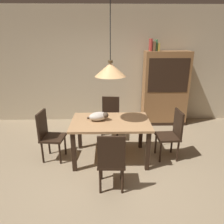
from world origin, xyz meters
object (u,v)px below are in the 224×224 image
Objects in this scene: dining_table at (111,126)px; chair_right_side at (172,133)px; cat_sleeping at (99,116)px; chair_left_side at (48,134)px; chair_near_front at (111,160)px; book_green_slim at (156,45)px; book_brown_thick at (153,46)px; pendant_lamp at (110,69)px; book_yellow_short at (158,47)px; hutch_bookcase at (165,90)px; book_red_tall at (151,45)px; chair_far_back at (110,116)px.

dining_table is 1.14m from chair_right_side.
cat_sleeping is (-1.33, 0.04, 0.32)m from chair_right_side.
chair_left_side is (-1.13, 0.01, -0.14)m from dining_table.
cat_sleeping is at bearing 166.92° from dining_table.
book_green_slim reaches higher than chair_near_front.
chair_right_side is 2.25m from book_brown_thick.
chair_left_side is at bearing 179.58° from pendant_lamp.
cat_sleeping is at bearing 102.42° from chair_near_front.
dining_table is 2.44m from book_yellow_short.
book_red_tall is (-0.43, 0.00, 1.10)m from hutch_bookcase.
chair_near_front is at bearing -110.68° from book_red_tall.
hutch_bookcase is (1.41, 2.60, 0.38)m from chair_near_front.
chair_left_side is 0.98m from cat_sleeping.
hutch_bookcase is (1.41, 1.72, 0.24)m from dining_table.
chair_right_side is at bearing 37.98° from chair_near_front.
book_green_slim is 0.06m from book_yellow_short.
hutch_bookcase is 1.13m from book_brown_thick.
chair_right_side is at bearing 0.21° from dining_table.
dining_table is at bearing -179.79° from chair_right_side.
chair_far_back and chair_right_side have the same top height.
chair_far_back is at bearing 142.04° from chair_right_side.
book_red_tall is 1.17× the size of book_brown_thick.
book_brown_thick is (1.05, 2.60, 1.45)m from chair_near_front.
chair_right_side is at bearing 0.21° from pendant_lamp.
book_brown_thick is at bearing 179.76° from hutch_bookcase.
book_yellow_short reaches higher than chair_far_back.
book_brown_thick reaches higher than chair_right_side.
cat_sleeping is at bearing 2.46° from chair_left_side.
pendant_lamp is 0.70× the size of hutch_bookcase.
chair_far_back is 1.97m from book_brown_thick.
book_green_slim is 1.30× the size of book_yellow_short.
chair_left_side is 3.58× the size of book_green_slim.
chair_right_side is 0.50× the size of hutch_bookcase.
chair_far_back is 0.50× the size of hutch_bookcase.
chair_right_side is 1.43m from chair_near_front.
book_yellow_short is at bearing 179.66° from hutch_bookcase.
chair_left_side is 3.18m from book_green_slim.
chair_left_side is at bearing 179.58° from dining_table.
chair_left_side is at bearing -140.90° from book_red_tall.
dining_table is at bearing -122.76° from book_green_slim.
book_yellow_short is (1.15, 0.84, 1.43)m from chair_far_back.
book_yellow_short is (0.11, 0.00, -0.02)m from book_brown_thick.
dining_table is 2.44m from book_green_slim.
chair_far_back is 1.00× the size of chair_near_front.
cat_sleeping is 0.86m from pendant_lamp.
hutch_bookcase is at bearing 34.00° from chair_left_side.
chair_right_side is at bearing -85.04° from book_red_tall.
chair_right_side is at bearing -87.27° from book_brown_thick.
pendant_lamp is at bearing -129.34° from hutch_bookcase.
pendant_lamp is (0.00, 0.00, 1.01)m from dining_table.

